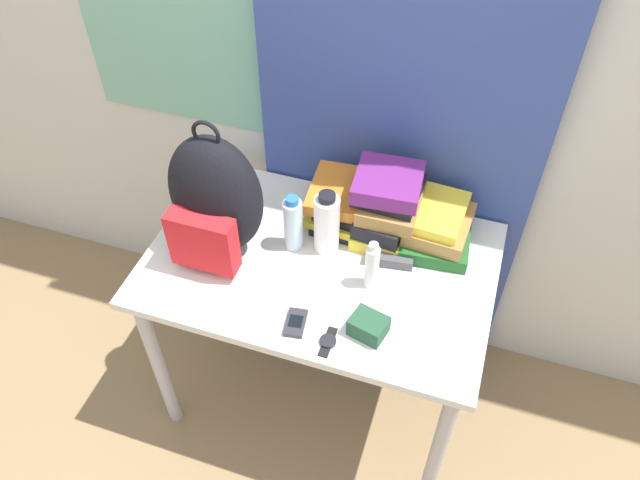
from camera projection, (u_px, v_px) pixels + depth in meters
name	position (u px, v px, depth m)	size (l,w,h in m)	color
ground_plane	(290.00, 467.00, 2.31)	(12.00, 12.00, 0.00)	#8C704C
wall_back	(364.00, 56.00, 1.92)	(6.00, 0.06, 2.50)	beige
curtain_blue	(405.00, 73.00, 1.86)	(0.93, 0.04, 2.50)	#384C93
desk	(320.00, 283.00, 2.06)	(1.10, 0.71, 0.77)	silver
backpack	(215.00, 200.00, 1.88)	(0.30, 0.25, 0.49)	black
book_stack_left	(344.00, 203.00, 2.06)	(0.23, 0.25, 0.14)	black
book_stack_center	(388.00, 204.00, 1.99)	(0.22, 0.28, 0.24)	yellow
book_stack_right	(438.00, 227.00, 2.00)	(0.24, 0.27, 0.14)	#1E5623
water_bottle	(293.00, 224.00, 1.96)	(0.06, 0.06, 0.21)	silver
sports_bottle	(328.00, 224.00, 1.95)	(0.08, 0.08, 0.23)	white
sunscreen_bottle	(372.00, 266.00, 1.86)	(0.04, 0.04, 0.18)	white
cell_phone	(296.00, 323.00, 1.81)	(0.07, 0.10, 0.02)	#2D2D33
sunglasses_case	(389.00, 258.00, 1.97)	(0.16, 0.08, 0.04)	#47474C
camera_pouch	(369.00, 326.00, 1.77)	(0.12, 0.10, 0.06)	#234C33
wristwatch	(328.00, 341.00, 1.77)	(0.05, 0.10, 0.01)	black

